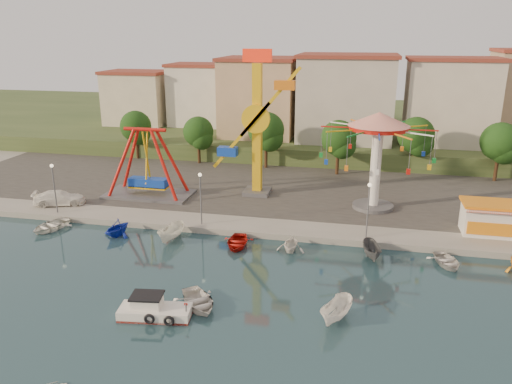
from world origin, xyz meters
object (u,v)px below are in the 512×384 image
(kamikaze_tower, at_px, (260,128))
(cabin_motorboat, at_px, (153,311))
(pirate_ship_ride, at_px, (147,164))
(van, at_px, (59,198))
(skiff, at_px, (337,311))
(rowboat_a, at_px, (198,301))
(wave_swinger, at_px, (378,139))

(kamikaze_tower, xyz_separation_m, cabin_motorboat, (-1.90, -26.51, -8.02))
(pirate_ship_ride, xyz_separation_m, van, (-8.29, -5.14, -3.01))
(kamikaze_tower, bearing_deg, skiff, -66.72)
(pirate_ship_ride, bearing_deg, rowboat_a, -58.36)
(van, bearing_deg, wave_swinger, -100.74)
(kamikaze_tower, distance_m, rowboat_a, 25.86)
(rowboat_a, bearing_deg, skiff, -36.65)
(pirate_ship_ride, relative_size, cabin_motorboat, 1.94)
(rowboat_a, distance_m, skiff, 9.79)
(wave_swinger, height_order, rowboat_a, wave_swinger)
(skiff, bearing_deg, rowboat_a, -156.78)
(pirate_ship_ride, xyz_separation_m, kamikaze_tower, (12.55, 3.07, 4.09))
(skiff, distance_m, van, 35.24)
(wave_swinger, height_order, cabin_motorboat, wave_swinger)
(wave_swinger, xyz_separation_m, van, (-33.81, -6.29, -6.81))
(wave_swinger, bearing_deg, rowboat_a, -118.45)
(pirate_ship_ride, bearing_deg, van, -148.21)
(cabin_motorboat, xyz_separation_m, rowboat_a, (2.60, 1.94, -0.03))
(pirate_ship_ride, distance_m, skiff, 31.57)
(pirate_ship_ride, height_order, wave_swinger, wave_swinger)
(van, bearing_deg, pirate_ship_ride, -79.48)
(wave_swinger, bearing_deg, pirate_ship_ride, -177.43)
(cabin_motorboat, relative_size, rowboat_a, 1.23)
(skiff, bearing_deg, wave_swinger, 105.60)
(pirate_ship_ride, height_order, van, pirate_ship_ride)
(pirate_ship_ride, distance_m, rowboat_a, 25.56)
(cabin_motorboat, relative_size, skiff, 1.35)
(rowboat_a, bearing_deg, wave_swinger, 23.60)
(rowboat_a, relative_size, skiff, 1.10)
(kamikaze_tower, bearing_deg, pirate_ship_ride, -166.26)
(kamikaze_tower, bearing_deg, rowboat_a, -88.39)
(cabin_motorboat, distance_m, rowboat_a, 3.24)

